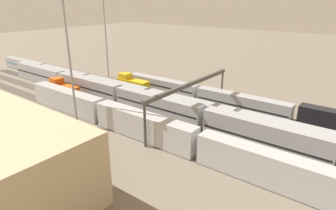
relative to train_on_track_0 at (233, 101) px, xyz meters
name	(u,v)px	position (x,y,z in m)	size (l,w,h in m)	color
ground_plane	(149,109)	(16.00, 12.50, -2.10)	(400.00, 400.00, 0.00)	#756B5B
track_bed_0	(179,96)	(16.00, 0.00, -2.04)	(140.00, 2.80, 0.12)	#3D3833
track_bed_1	(168,101)	(16.00, 5.00, -2.04)	(140.00, 2.80, 0.12)	#3D3833
track_bed_2	(156,106)	(16.00, 10.00, -2.04)	(140.00, 2.80, 0.12)	#4C443D
track_bed_3	(143,112)	(16.00, 15.00, -2.04)	(140.00, 2.80, 0.12)	#3D3833
track_bed_4	(127,119)	(16.00, 20.00, -2.04)	(140.00, 2.80, 0.12)	#4C443D
track_bed_5	(111,126)	(16.00, 25.00, -2.04)	(140.00, 2.80, 0.12)	#4C443D
train_on_track_0	(233,101)	(0.00, 0.00, 0.00)	(66.40, 3.06, 4.40)	black
train_on_track_2	(141,95)	(21.11, 10.00, -0.04)	(139.00, 3.06, 4.40)	#285193
train_on_track_1	(132,85)	(28.83, 5.00, 0.06)	(10.00, 3.00, 5.00)	gold
train_on_track_3	(157,106)	(11.42, 15.00, 0.51)	(119.80, 3.06, 5.00)	#A8AAB2
train_on_track_4	(64,90)	(39.77, 20.00, 0.06)	(10.00, 3.00, 5.00)	#D85914
train_on_track_5	(144,126)	(6.58, 25.00, 0.52)	(71.40, 3.00, 5.00)	#B7BABF
light_mast_0	(105,24)	(47.02, -2.16, 15.50)	(2.80, 0.70, 27.70)	#9EA0A5
light_mast_1	(67,38)	(22.62, 28.48, 15.99)	(2.80, 0.70, 28.59)	#9EA0A5
signal_gantry	(191,88)	(4.36, 12.50, 5.45)	(0.70, 30.00, 8.80)	#4C4742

